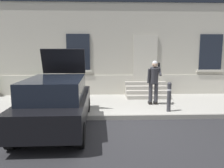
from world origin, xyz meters
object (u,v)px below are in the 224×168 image
at_px(bollard_near_person, 169,96).
at_px(person_on_phone, 154,80).
at_px(hatchback_car_black, 57,102).
at_px(planter_charcoal, 37,87).
at_px(bollard_far_left, 53,97).

height_order(bollard_near_person, person_on_phone, person_on_phone).
bearing_deg(bollard_near_person, hatchback_car_black, -162.15).
bearing_deg(hatchback_car_black, planter_charcoal, 112.86).
relative_size(bollard_near_person, bollard_far_left, 1.00).
bearing_deg(bollard_far_left, planter_charcoal, 115.02).
xyz_separation_m(hatchback_car_black, bollard_far_left, (-0.37, 1.18, -0.09)).
bearing_deg(person_on_phone, hatchback_car_black, -162.29).
relative_size(hatchback_car_black, bollard_far_left, 3.91).
bearing_deg(person_on_phone, planter_charcoal, 144.12).
xyz_separation_m(hatchback_car_black, person_on_phone, (3.35, 2.21, 0.35)).
distance_m(bollard_far_left, person_on_phone, 3.88).
relative_size(hatchback_car_black, bollard_near_person, 3.91).
relative_size(hatchback_car_black, planter_charcoal, 4.75).
height_order(bollard_far_left, person_on_phone, person_on_phone).
distance_m(hatchback_car_black, planter_charcoal, 4.42).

